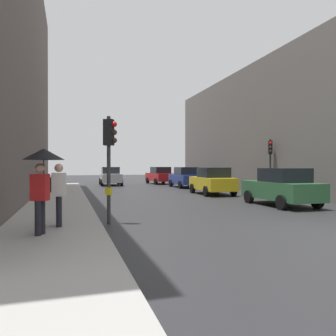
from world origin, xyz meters
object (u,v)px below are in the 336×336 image
(car_red_sedan, at_px, (160,175))
(pedestrian_with_black_backpack, at_px, (57,191))
(car_blue_van, at_px, (185,177))
(pedestrian_with_umbrella, at_px, (43,167))
(traffic_light_near_right, at_px, (109,150))
(traffic_light_mid_street, at_px, (270,157))
(car_green_estate, at_px, (282,187))
(car_silver_hatchback, at_px, (110,176))
(car_yellow_taxi, at_px, (212,181))

(car_red_sedan, relative_size, pedestrian_with_black_backpack, 2.45)
(car_red_sedan, xyz_separation_m, car_blue_van, (0.61, -6.09, 0.00))
(pedestrian_with_umbrella, relative_size, pedestrian_with_black_backpack, 1.21)
(traffic_light_near_right, distance_m, car_blue_van, 18.10)
(car_red_sedan, bearing_deg, pedestrian_with_umbrella, -111.99)
(pedestrian_with_black_backpack, bearing_deg, traffic_light_mid_street, 32.99)
(car_green_estate, bearing_deg, traffic_light_near_right, -163.69)
(traffic_light_mid_street, height_order, car_blue_van, traffic_light_mid_street)
(traffic_light_mid_street, distance_m, car_blue_van, 9.22)
(car_silver_hatchback, xyz_separation_m, car_green_estate, (5.67, -18.66, 0.00))
(traffic_light_mid_street, xyz_separation_m, traffic_light_near_right, (-10.95, -7.22, -0.06))
(traffic_light_mid_street, xyz_separation_m, car_green_estate, (-2.67, -4.79, -1.58))
(car_silver_hatchback, height_order, pedestrian_with_umbrella, pedestrian_with_umbrella)
(car_red_sedan, bearing_deg, car_yellow_taxi, -90.43)
(car_silver_hatchback, distance_m, car_green_estate, 19.50)
(car_silver_hatchback, bearing_deg, car_blue_van, -41.49)
(car_yellow_taxi, bearing_deg, car_silver_hatchback, 112.77)
(traffic_light_mid_street, bearing_deg, car_green_estate, -119.11)
(pedestrian_with_black_backpack, bearing_deg, car_green_estate, 18.71)
(traffic_light_near_right, height_order, car_yellow_taxi, traffic_light_near_right)
(car_silver_hatchback, bearing_deg, traffic_light_near_right, -97.07)
(car_silver_hatchback, height_order, car_red_sedan, same)
(pedestrian_with_umbrella, bearing_deg, car_yellow_taxi, 48.63)
(pedestrian_with_umbrella, bearing_deg, car_blue_van, 60.12)
(traffic_light_near_right, distance_m, car_silver_hatchback, 21.30)
(car_silver_hatchback, bearing_deg, car_yellow_taxi, -67.23)
(car_green_estate, xyz_separation_m, car_red_sedan, (-0.46, 19.60, 0.00))
(car_blue_van, bearing_deg, pedestrian_with_umbrella, -119.88)
(car_silver_hatchback, relative_size, pedestrian_with_black_backpack, 2.41)
(car_green_estate, height_order, pedestrian_with_umbrella, pedestrian_with_umbrella)
(car_red_sedan, bearing_deg, traffic_light_near_right, -109.56)
(car_red_sedan, xyz_separation_m, car_yellow_taxi, (-0.10, -13.12, 0.00))
(traffic_light_near_right, bearing_deg, car_silver_hatchback, 82.93)
(car_green_estate, height_order, car_red_sedan, same)
(traffic_light_near_right, bearing_deg, car_green_estate, 16.31)
(traffic_light_mid_street, xyz_separation_m, car_red_sedan, (-3.12, 14.81, -1.58))
(car_blue_van, bearing_deg, car_red_sedan, 95.68)
(car_silver_hatchback, bearing_deg, pedestrian_with_black_backpack, -100.78)
(car_blue_van, xyz_separation_m, pedestrian_with_black_backpack, (-10.00, -16.85, 0.29))
(car_red_sedan, distance_m, pedestrian_with_black_backpack, 24.79)
(car_green_estate, xyz_separation_m, car_yellow_taxi, (-0.56, 6.48, 0.00))
(car_blue_van, distance_m, pedestrian_with_black_backpack, 19.60)
(traffic_light_near_right, relative_size, car_green_estate, 0.82)
(car_red_sedan, distance_m, pedestrian_with_umbrella, 25.93)
(car_green_estate, bearing_deg, car_silver_hatchback, 106.89)
(car_yellow_taxi, relative_size, pedestrian_with_black_backpack, 2.43)
(car_green_estate, relative_size, car_yellow_taxi, 0.98)
(car_silver_hatchback, xyz_separation_m, car_red_sedan, (5.21, 0.94, 0.00))
(traffic_light_near_right, relative_size, car_silver_hatchback, 0.81)
(traffic_light_near_right, relative_size, car_yellow_taxi, 0.81)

